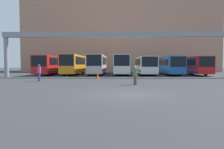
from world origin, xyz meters
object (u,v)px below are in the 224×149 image
object	(u,v)px
bus_slot_3	(121,64)
traffic_cone	(98,76)
bus_slot_4	(145,65)
bus_slot_5	(168,65)
bus_slot_1	(74,64)
pedestrian_near_right	(135,75)
bus_slot_0	(52,64)
pedestrian_mid_left	(39,72)
bus_slot_6	(191,65)
bus_slot_2	(98,64)

from	to	relation	value
bus_slot_3	traffic_cone	xyz separation A→B (m)	(-3.05, -10.74, -1.54)
bus_slot_4	bus_slot_5	xyz separation A→B (m)	(4.07, 0.40, -0.00)
bus_slot_1	pedestrian_near_right	size ratio (longest dim) A/B	6.46
bus_slot_0	pedestrian_near_right	distance (m)	22.02
bus_slot_1	bus_slot_4	bearing A→B (deg)	0.81
pedestrian_mid_left	traffic_cone	xyz separation A→B (m)	(5.72, 3.79, -0.58)
bus_slot_6	traffic_cone	size ratio (longest dim) A/B	17.39
bus_slot_2	traffic_cone	bearing A→B (deg)	-84.38
bus_slot_2	pedestrian_mid_left	distance (m)	14.97
bus_slot_6	traffic_cone	world-z (taller)	bus_slot_6
bus_slot_3	pedestrian_mid_left	bearing A→B (deg)	-121.11
bus_slot_2	bus_slot_4	size ratio (longest dim) A/B	1.03
bus_slot_4	pedestrian_near_right	world-z (taller)	bus_slot_4
pedestrian_near_right	pedestrian_mid_left	distance (m)	10.20
bus_slot_2	pedestrian_mid_left	bearing A→B (deg)	-108.32
bus_slot_2	pedestrian_near_right	size ratio (longest dim) A/B	6.85
bus_slot_1	bus_slot_4	xyz separation A→B (m)	(12.22, 0.17, -0.18)
bus_slot_0	bus_slot_5	xyz separation A→B (m)	(20.36, -0.03, -0.09)
bus_slot_1	bus_slot_5	xyz separation A→B (m)	(16.29, 0.57, -0.19)
pedestrian_near_right	traffic_cone	distance (m)	8.03
bus_slot_5	pedestrian_near_right	distance (m)	19.05
bus_slot_3	pedestrian_mid_left	xyz separation A→B (m)	(-8.77, -14.53, -0.96)
pedestrian_mid_left	bus_slot_2	bearing A→B (deg)	158.66
bus_slot_4	pedestrian_near_right	bearing A→B (deg)	-100.36
bus_slot_6	traffic_cone	bearing A→B (deg)	-144.15
bus_slot_2	bus_slot_3	xyz separation A→B (m)	(4.07, 0.34, -0.01)
bus_slot_0	bus_slot_6	size ratio (longest dim) A/B	0.94
bus_slot_1	bus_slot_3	world-z (taller)	bus_slot_1
bus_slot_1	bus_slot_2	bearing A→B (deg)	4.55
bus_slot_6	bus_slot_5	bearing A→B (deg)	-174.58
bus_slot_1	pedestrian_near_right	xyz separation A→B (m)	(9.07, -17.03, -1.05)
bus_slot_1	bus_slot_6	distance (m)	20.39
bus_slot_3	bus_slot_4	world-z (taller)	bus_slot_3
bus_slot_5	bus_slot_6	bearing A→B (deg)	5.42
traffic_cone	bus_slot_2	bearing A→B (deg)	95.62
pedestrian_near_right	bus_slot_3	bearing A→B (deg)	-32.81
bus_slot_3	bus_slot_4	bearing A→B (deg)	-6.94
bus_slot_5	traffic_cone	distance (m)	15.51
bus_slot_3	traffic_cone	bearing A→B (deg)	-105.85
bus_slot_1	bus_slot_3	size ratio (longest dim) A/B	0.89
bus_slot_3	bus_slot_4	distance (m)	4.11
bus_slot_2	bus_slot_6	size ratio (longest dim) A/B	0.90
pedestrian_near_right	bus_slot_6	bearing A→B (deg)	-67.92
bus_slot_5	traffic_cone	size ratio (longest dim) A/B	16.32
bus_slot_3	pedestrian_mid_left	size ratio (longest dim) A/B	6.77
bus_slot_3	bus_slot_4	xyz separation A→B (m)	(4.07, -0.50, -0.16)
traffic_cone	bus_slot_4	bearing A→B (deg)	55.19
bus_slot_0	bus_slot_3	distance (m)	12.22
bus_slot_3	traffic_cone	size ratio (longest dim) A/B	16.59
pedestrian_near_right	traffic_cone	xyz separation A→B (m)	(-3.98, 6.96, -0.51)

